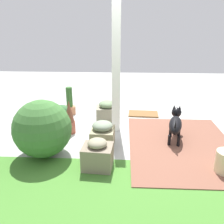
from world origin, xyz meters
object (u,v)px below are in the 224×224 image
Objects in this scene: stone_planter_far at (98,155)px; round_shrub at (42,129)px; porch_pillar at (116,68)px; stone_planter_nearest at (107,111)px; doormat at (143,114)px; terracotta_pot_spiky at (70,118)px; terracotta_pot_broad at (61,113)px; terracotta_pot_tall at (70,105)px; dog at (176,123)px; stone_planter_mid at (103,134)px.

round_shrub reaches higher than stone_planter_far.
stone_planter_nearest is (0.21, -0.50, -1.03)m from porch_pillar.
doormat is at bearing -110.30° from stone_planter_far.
terracotta_pot_spiky is 0.97× the size of doormat.
terracotta_pot_spiky is 0.52m from terracotta_pot_broad.
terracotta_pot_broad is at bearing -11.73° from porch_pillar.
stone_planter_far reaches higher than terracotta_pot_broad.
terracotta_pot_tall is 2.51m from dog.
stone_planter_far reaches higher than stone_planter_mid.
terracotta_pot_spiky is at bearing -36.08° from stone_planter_mid.
porch_pillar is at bearing 112.72° from stone_planter_nearest.
dog is at bearing 150.64° from terracotta_pot_tall.
porch_pillar is at bearing -106.22° from stone_planter_mid.
stone_planter_mid is 0.50× the size of round_shrub.
terracotta_pot_spiky is 1.03× the size of terracotta_pot_tall.
stone_planter_far is 2.37m from terracotta_pot_tall.
terracotta_pot_tall is (0.22, -1.03, -0.08)m from terracotta_pot_spiky.
porch_pillar is at bearing -136.80° from round_shrub.
dog is (-2.23, 0.64, 0.09)m from terracotta_pot_broad.
doormat is at bearing -178.55° from terracotta_pot_tall.
doormat is at bearing -160.40° from terracotta_pot_broad.
terracotta_pot_tall is (0.89, -0.32, 0.03)m from stone_planter_nearest.
stone_planter_far is (0.02, 0.68, -0.01)m from stone_planter_mid.
stone_planter_far is at bearing 80.99° from porch_pillar.
terracotta_pot_spiky is (0.88, 0.20, -0.92)m from porch_pillar.
stone_planter_mid is 0.69× the size of terracotta_pot_spiky.
porch_pillar is at bearing -20.53° from dog.
round_shrub is at bearing 59.65° from stone_planter_nearest.
dog reaches higher than terracotta_pot_broad.
doormat is at bearing -117.52° from stone_planter_mid.
terracotta_pot_spiky is (0.68, -0.49, 0.10)m from stone_planter_mid.
stone_planter_mid is at bearing 62.48° from doormat.
round_shrub is 2.62m from doormat.
terracotta_pot_spiky is (0.67, 0.70, 0.11)m from stone_planter_nearest.
stone_planter_nearest reaches higher than doormat.
stone_planter_mid is 1.77m from doormat.
terracotta_pot_broad is 2.33m from dog.
porch_pillar is at bearing 168.27° from terracotta_pot_broad.
terracotta_pot_spiky is at bearing -60.62° from stone_planter_far.
stone_planter_nearest is at bearing -120.35° from round_shrub.
stone_planter_mid is 0.56× the size of dog.
terracotta_pot_broad is at bearing -88.57° from round_shrub.
terracotta_pot_broad is at bearing -44.62° from stone_planter_mid.
dog reaches higher than stone_planter_nearest.
stone_planter_nearest is at bearing -35.01° from dog.
stone_planter_mid reaches higher than terracotta_pot_broad.
round_shrub reaches higher than stone_planter_mid.
stone_planter_nearest is at bearing -133.54° from terracotta_pot_spiky.
stone_planter_mid is 1.01m from round_shrub.
round_shrub reaches higher than terracotta_pot_tall.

